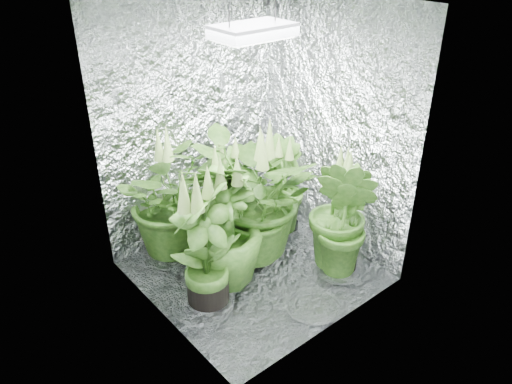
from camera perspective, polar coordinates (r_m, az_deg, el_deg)
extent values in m
plane|color=silver|center=(3.97, -0.26, -8.97)|extent=(1.60, 1.60, 0.00)
cube|color=silver|center=(4.05, -7.59, 7.85)|extent=(1.60, 0.02, 2.00)
cube|color=silver|center=(2.94, 9.67, -0.73)|extent=(1.60, 0.02, 2.00)
cube|color=silver|center=(3.06, -11.94, 0.22)|extent=(0.02, 1.60, 2.00)
cube|color=silver|center=(3.97, 8.72, 7.30)|extent=(0.02, 1.60, 2.00)
cube|color=silver|center=(3.17, -0.34, 20.98)|extent=(1.60, 1.60, 0.01)
cube|color=gray|center=(3.20, -0.34, 17.96)|extent=(0.50, 0.30, 0.08)
cube|color=white|center=(3.21, -0.33, 17.17)|extent=(0.46, 0.26, 0.01)
cylinder|color=black|center=(3.07, -3.09, 19.46)|extent=(0.01, 0.01, 0.13)
cylinder|color=black|center=(3.30, 2.23, 20.12)|extent=(0.01, 0.01, 0.13)
cylinder|color=black|center=(4.19, -9.18, -5.09)|extent=(0.27, 0.27, 0.24)
cylinder|color=#4E2F1A|center=(4.13, -9.30, -3.86)|extent=(0.25, 0.25, 0.03)
imported|color=#183D10|center=(3.98, -9.62, -0.32)|extent=(1.06, 1.06, 0.98)
cone|color=olive|center=(3.80, -10.15, 5.39)|extent=(0.09, 0.09, 0.24)
cylinder|color=black|center=(4.32, -2.80, -3.75)|extent=(0.24, 0.24, 0.22)
cylinder|color=#4E2F1A|center=(4.27, -2.83, -2.68)|extent=(0.23, 0.23, 0.03)
imported|color=#183D10|center=(4.14, -2.92, 0.35)|extent=(0.63, 0.63, 0.87)
cone|color=olive|center=(3.98, -3.05, 5.20)|extent=(0.08, 0.08, 0.22)
cylinder|color=black|center=(4.41, 2.60, -2.97)|extent=(0.25, 0.25, 0.22)
cylinder|color=#4E2F1A|center=(4.36, 2.62, -1.90)|extent=(0.23, 0.23, 0.03)
imported|color=#183D10|center=(4.25, 2.69, 0.74)|extent=(0.48, 0.48, 0.81)
cone|color=olive|center=(4.10, 2.80, 5.12)|extent=(0.08, 0.08, 0.22)
cylinder|color=black|center=(3.80, -3.53, -8.60)|extent=(0.28, 0.28, 0.25)
cylinder|color=#4E2F1A|center=(3.74, -3.58, -7.27)|extent=(0.26, 0.26, 0.03)
imported|color=#183D10|center=(3.57, -3.72, -3.39)|extent=(0.80, 0.80, 1.01)
cone|color=olive|center=(3.36, -3.96, 3.03)|extent=(0.09, 0.09, 0.25)
cylinder|color=black|center=(4.05, 0.31, -5.80)|extent=(0.30, 0.30, 0.27)
cylinder|color=#4E2F1A|center=(3.98, 0.32, -4.39)|extent=(0.28, 0.28, 0.03)
imported|color=#183D10|center=(3.82, 0.33, -0.63)|extent=(1.26, 1.26, 1.04)
cone|color=olive|center=(3.62, 0.35, 5.67)|extent=(0.10, 0.10, 0.27)
cylinder|color=black|center=(3.60, -5.49, -11.01)|extent=(0.30, 0.30, 0.26)
cylinder|color=#4E2F1A|center=(3.53, -5.58, -9.55)|extent=(0.27, 0.27, 0.03)
imported|color=#183D10|center=(3.36, -5.80, -5.84)|extent=(0.72, 0.72, 0.99)
cone|color=olive|center=(3.14, -6.19, 0.66)|extent=(0.10, 0.10, 0.26)
cylinder|color=black|center=(3.96, 9.41, -7.25)|extent=(0.28, 0.28, 0.25)
cylinder|color=#4E2F1A|center=(3.90, 9.54, -5.93)|extent=(0.26, 0.26, 0.03)
imported|color=#183D10|center=(3.75, 9.88, -2.41)|extent=(0.55, 0.55, 0.97)
cone|color=olive|center=(3.55, 10.45, 3.48)|extent=(0.09, 0.09, 0.25)
cylinder|color=black|center=(4.46, 4.00, -3.75)|extent=(0.13, 0.13, 0.07)
cylinder|color=black|center=(4.39, 4.07, -2.16)|extent=(0.12, 0.12, 0.09)
cylinder|color=#4C4C51|center=(4.37, 3.41, -2.27)|extent=(0.11, 0.26, 0.27)
torus|color=#4C4C51|center=(4.37, 3.41, -2.27)|extent=(0.12, 0.26, 0.28)
cube|color=white|center=(3.89, 10.54, -5.02)|extent=(0.05, 0.05, 0.08)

